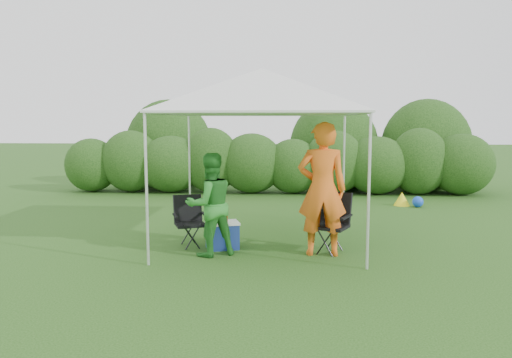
# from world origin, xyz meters

# --- Properties ---
(ground) EXTENTS (70.00, 70.00, 0.00)m
(ground) POSITION_xyz_m (0.00, 0.00, 0.00)
(ground) COLOR #2F5D1D
(hedge) EXTENTS (11.77, 1.53, 1.80)m
(hedge) POSITION_xyz_m (0.14, 6.00, 0.83)
(hedge) COLOR #295119
(hedge) RESTS_ON ground
(canopy) EXTENTS (3.10, 3.10, 2.83)m
(canopy) POSITION_xyz_m (0.00, 0.50, 2.46)
(canopy) COLOR silver
(canopy) RESTS_ON ground
(chair_right) EXTENTS (0.69, 0.67, 0.90)m
(chair_right) POSITION_xyz_m (1.11, -0.09, 0.51)
(chair_right) COLOR black
(chair_right) RESTS_ON ground
(chair_left) EXTENTS (0.60, 0.58, 0.81)m
(chair_left) POSITION_xyz_m (-1.15, 0.13, 0.46)
(chair_left) COLOR black
(chair_left) RESTS_ON ground
(man) EXTENTS (0.72, 0.48, 1.98)m
(man) POSITION_xyz_m (0.93, -0.30, 0.99)
(man) COLOR orange
(man) RESTS_ON ground
(woman) EXTENTS (0.93, 0.87, 1.53)m
(woman) POSITION_xyz_m (-0.72, -0.43, 0.76)
(woman) COLOR #2C862C
(woman) RESTS_ON ground
(cooler) EXTENTS (0.59, 0.50, 0.43)m
(cooler) POSITION_xyz_m (-0.59, -0.04, 0.21)
(cooler) COLOR navy
(cooler) RESTS_ON ground
(bottle) EXTENTS (0.07, 0.07, 0.25)m
(bottle) POSITION_xyz_m (-0.53, -0.08, 0.55)
(bottle) COLOR #592D0C
(bottle) RESTS_ON cooler
(lawn_toy) EXTENTS (0.63, 0.53, 0.32)m
(lawn_toy) POSITION_xyz_m (3.20, 4.11, 0.15)
(lawn_toy) COLOR yellow
(lawn_toy) RESTS_ON ground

